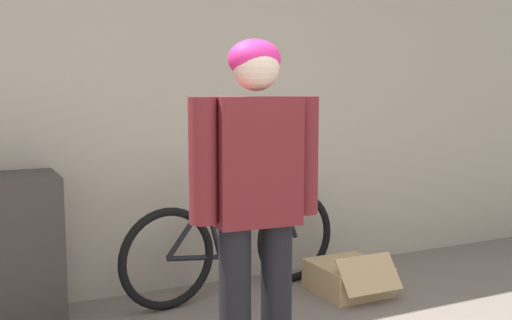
% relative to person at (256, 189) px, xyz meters
% --- Properties ---
extents(wall_back, '(8.00, 0.07, 2.60)m').
position_rel_person_xyz_m(wall_back, '(-0.08, 1.51, 0.38)').
color(wall_back, '#B7AD99').
rests_on(wall_back, ground_plane).
extents(person, '(0.63, 0.23, 1.58)m').
position_rel_person_xyz_m(person, '(0.00, 0.00, 0.00)').
color(person, black).
rests_on(person, ground_plane).
extents(bicycle, '(1.63, 0.46, 0.72)m').
position_rel_person_xyz_m(bicycle, '(0.42, 1.18, -0.58)').
color(bicycle, black).
rests_on(bicycle, ground_plane).
extents(cardboard_box, '(0.45, 0.56, 0.29)m').
position_rel_person_xyz_m(cardboard_box, '(1.12, 0.88, -0.82)').
color(cardboard_box, tan).
rests_on(cardboard_box, ground_plane).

